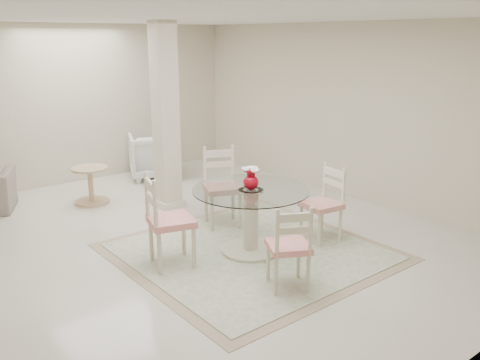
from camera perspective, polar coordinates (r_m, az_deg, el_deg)
ground at (r=6.52m, az=-5.78°, el=-6.61°), size 7.00×7.00×0.00m
room_shell at (r=6.06m, az=-6.27°, el=9.84°), size 6.02×7.02×2.71m
column at (r=7.48m, az=-8.35°, el=6.98°), size 0.30×0.30×2.70m
area_rug at (r=6.11m, az=1.19°, el=-8.03°), size 2.86×2.86×0.02m
dining_table at (r=5.96m, az=1.21°, el=-4.59°), size 1.35×1.35×0.78m
red_vase at (r=5.80m, az=1.25°, el=0.22°), size 0.21×0.20×0.27m
dining_chair_east at (r=6.37m, az=9.61°, el=-1.99°), size 0.47×0.47×1.05m
dining_chair_north at (r=6.80m, az=-2.13°, el=-0.07°), size 0.62×0.62×1.17m
dining_chair_west at (r=5.58m, az=-8.51°, el=-3.83°), size 0.58×0.58×1.17m
dining_chair_south at (r=5.06m, az=5.66°, el=-6.89°), size 0.55×0.55×1.01m
armchair_white at (r=9.34m, az=-9.60°, el=2.73°), size 1.13×1.15×0.80m
side_table at (r=8.10m, az=-16.40°, el=-0.72°), size 0.54×0.54×0.57m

